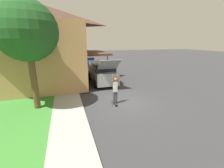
% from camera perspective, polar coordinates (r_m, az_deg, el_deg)
% --- Properties ---
extents(ground_plane, '(120.00, 120.00, 0.00)m').
position_cam_1_polar(ground_plane, '(10.47, 3.83, -6.53)').
color(ground_plane, '#333335').
extents(lawn, '(10.00, 80.00, 0.08)m').
position_cam_1_polar(lawn, '(16.12, -32.88, -0.90)').
color(lawn, '#387F2D').
rests_on(lawn, ground_plane).
extents(sidewalk, '(1.80, 80.00, 0.10)m').
position_cam_1_polar(sidewalk, '(15.50, -17.09, 0.45)').
color(sidewalk, '#9E9E99').
rests_on(sidewalk, ground_plane).
extents(house, '(13.47, 9.34, 7.66)m').
position_cam_1_polar(house, '(16.03, -31.81, 13.77)').
color(house, tan).
rests_on(house, lawn).
extents(lawn_tree_near, '(3.29, 3.29, 6.10)m').
position_cam_1_polar(lawn_tree_near, '(9.60, -29.73, 16.97)').
color(lawn_tree_near, brown).
rests_on(lawn_tree_near, lawn).
extents(suv_parked, '(2.10, 5.59, 2.63)m').
position_cam_1_polar(suv_parked, '(14.79, -3.91, 4.44)').
color(suv_parked, gray).
rests_on(suv_parked, ground_plane).
extents(car_down_street, '(1.90, 4.57, 1.28)m').
position_cam_1_polar(car_down_street, '(28.10, -8.83, 8.81)').
color(car_down_street, navy).
rests_on(car_down_street, ground_plane).
extents(skateboarder, '(0.41, 0.23, 2.00)m').
position_cam_1_polar(skateboarder, '(9.69, 1.24, -1.80)').
color(skateboarder, '#38383D').
rests_on(skateboarder, ground_plane).
extents(skateboard, '(0.22, 0.77, 0.10)m').
position_cam_1_polar(skateboard, '(9.89, 1.01, -7.37)').
color(skateboard, black).
rests_on(skateboard, ground_plane).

